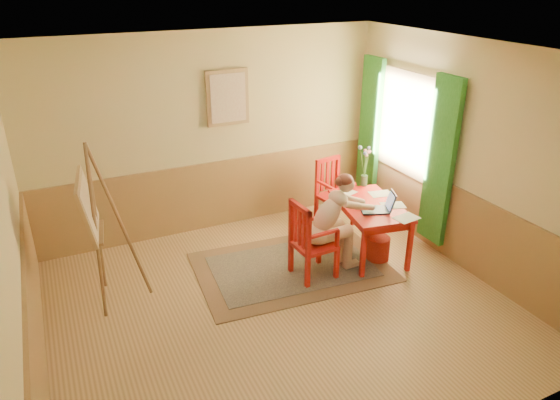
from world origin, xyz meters
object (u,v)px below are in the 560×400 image
chair_left (310,241)px  chair_back (333,192)px  easel (92,212)px  figure (333,220)px  table (370,210)px  laptop (380,207)px

chair_left → chair_back: bearing=49.0°
chair_back → easel: 3.50m
chair_back → figure: bearing=-121.5°
chair_left → easel: bearing=166.3°
table → chair_back: (0.06, 1.00, -0.14)m
chair_back → figure: figure is taller
figure → easel: bearing=168.6°
chair_left → laptop: bearing=-1.4°
figure → easel: size_ratio=0.67×
chair_left → laptop: chair_left is taller
figure → laptop: bearing=-5.0°
chair_back → easel: easel is taller
easel → chair_left: bearing=-13.7°
chair_left → easel: (-2.36, 0.57, 0.63)m
figure → easel: (-2.68, 0.54, 0.43)m
chair_left → figure: (0.32, 0.03, 0.20)m
table → easel: 3.39m
figure → laptop: 0.65m
chair_left → figure: 0.38m
laptop → chair_left: bearing=178.6°
laptop → easel: (-3.33, 0.60, 0.36)m
easel → figure: bearing=-11.4°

